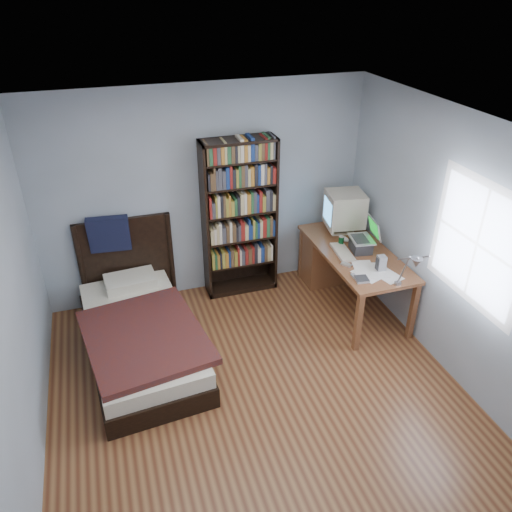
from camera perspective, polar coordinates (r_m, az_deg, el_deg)
The scene contains 14 objects.
room at distance 4.01m, azimuth 1.26°, elevation -4.02°, with size 4.20×4.24×2.50m.
desk at distance 6.25m, azimuth 9.10°, elevation 0.00°, with size 0.75×1.62×0.73m.
crt_monitor at distance 6.05m, azimuth 9.97°, elevation 5.25°, with size 0.50×0.46×0.51m.
laptop at distance 5.72m, azimuth 12.09°, elevation 1.55°, with size 0.35×0.34×0.38m.
desk_lamp at distance 4.74m, azimuth 17.60°, elevation -0.94°, with size 0.21×0.47×0.55m.
keyboard at distance 5.67m, azimuth 9.87°, elevation 0.44°, with size 0.16×0.42×0.03m, color beige.
speaker at distance 5.40m, azimuth 14.11°, elevation -0.82°, with size 0.09×0.09×0.17m, color gray.
soda_can at distance 5.81m, azimuth 9.70°, elevation 1.70°, with size 0.06×0.06×0.11m, color #063211.
mouse at distance 5.94m, azimuth 10.15°, elevation 1.91°, with size 0.07×0.12×0.04m, color silver.
phone_silver at distance 5.44m, azimuth 10.27°, elevation -0.96°, with size 0.06×0.11×0.02m, color silver.
phone_grey at distance 5.27m, azimuth 11.11°, elevation -2.23°, with size 0.04×0.08×0.02m, color gray.
external_drive at distance 5.22m, azimuth 11.98°, elevation -2.63°, with size 0.13×0.13×0.03m, color gray.
bookshelf at distance 5.86m, azimuth -1.87°, elevation 4.28°, with size 0.86×0.30×1.91m.
bed at distance 5.36m, azimuth -13.19°, elevation -8.16°, with size 1.26×2.13×1.16m.
Camera 1 is at (-1.08, -3.14, 3.49)m, focal length 35.00 mm.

